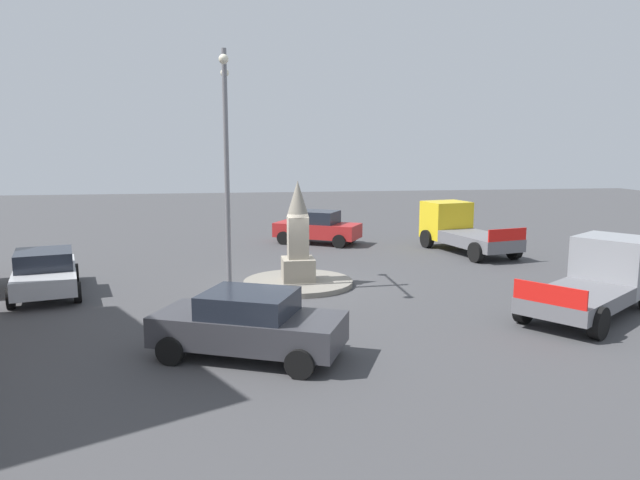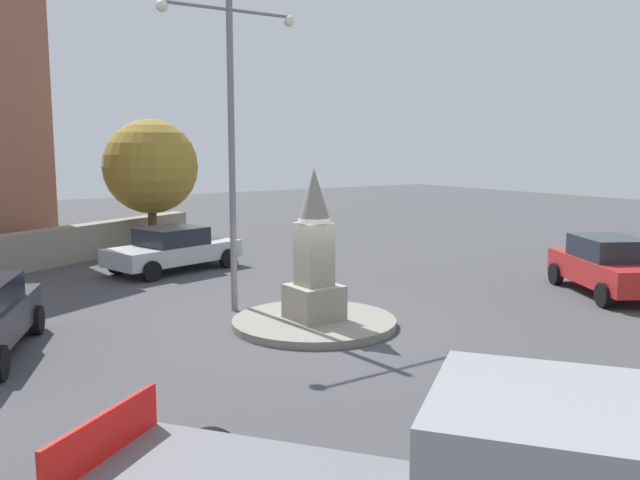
{
  "view_description": "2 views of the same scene",
  "coord_description": "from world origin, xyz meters",
  "px_view_note": "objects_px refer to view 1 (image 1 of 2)",
  "views": [
    {
      "loc": [
        20.05,
        -2.22,
        4.85
      ],
      "look_at": [
        0.77,
        0.65,
        1.69
      ],
      "focal_mm": 33.58,
      "sensor_mm": 36.0,
      "label": 1
    },
    {
      "loc": [
        8.39,
        12.42,
        4.13
      ],
      "look_at": [
        0.43,
        0.87,
        2.13
      ],
      "focal_mm": 37.71,
      "sensor_mm": 36.0,
      "label": 2
    }
  ],
  "objects_px": {
    "car_dark_grey_passing": "(249,324)",
    "car_red_parked_left": "(317,227)",
    "monument": "(298,239)",
    "streetlamp": "(226,148)",
    "truck_yellow_parked_right": "(460,229)",
    "truck_grey_far_side": "(600,277)",
    "car_silver_waiting": "(45,272)"
  },
  "relations": [
    {
      "from": "car_silver_waiting",
      "to": "car_dark_grey_passing",
      "type": "distance_m",
      "value": 9.32
    },
    {
      "from": "car_dark_grey_passing",
      "to": "truck_yellow_parked_right",
      "type": "distance_m",
      "value": 15.95
    },
    {
      "from": "monument",
      "to": "car_dark_grey_passing",
      "type": "relative_size",
      "value": 0.74
    },
    {
      "from": "monument",
      "to": "streetlamp",
      "type": "relative_size",
      "value": 0.45
    },
    {
      "from": "streetlamp",
      "to": "truck_yellow_parked_right",
      "type": "xyz_separation_m",
      "value": [
        -6.48,
        10.39,
        -3.7
      ]
    },
    {
      "from": "streetlamp",
      "to": "car_silver_waiting",
      "type": "distance_m",
      "value": 7.16
    },
    {
      "from": "monument",
      "to": "car_silver_waiting",
      "type": "distance_m",
      "value": 8.3
    },
    {
      "from": "car_dark_grey_passing",
      "to": "truck_grey_far_side",
      "type": "relative_size",
      "value": 0.86
    },
    {
      "from": "monument",
      "to": "car_silver_waiting",
      "type": "bearing_deg",
      "value": -89.91
    },
    {
      "from": "truck_grey_far_side",
      "to": "truck_yellow_parked_right",
      "type": "relative_size",
      "value": 0.97
    },
    {
      "from": "car_silver_waiting",
      "to": "car_red_parked_left",
      "type": "relative_size",
      "value": 1.08
    },
    {
      "from": "car_dark_grey_passing",
      "to": "monument",
      "type": "bearing_deg",
      "value": 164.52
    },
    {
      "from": "monument",
      "to": "truck_grey_far_side",
      "type": "bearing_deg",
      "value": 61.88
    },
    {
      "from": "streetlamp",
      "to": "car_dark_grey_passing",
      "type": "xyz_separation_m",
      "value": [
        6.0,
        0.45,
        -3.91
      ]
    },
    {
      "from": "truck_yellow_parked_right",
      "to": "streetlamp",
      "type": "bearing_deg",
      "value": -58.04
    },
    {
      "from": "truck_grey_far_side",
      "to": "car_red_parked_left",
      "type": "bearing_deg",
      "value": -153.58
    },
    {
      "from": "truck_yellow_parked_right",
      "to": "car_silver_waiting",
      "type": "bearing_deg",
      "value": -70.83
    },
    {
      "from": "car_silver_waiting",
      "to": "truck_grey_far_side",
      "type": "xyz_separation_m",
      "value": [
        4.45,
        16.6,
        0.26
      ]
    },
    {
      "from": "car_dark_grey_passing",
      "to": "car_red_parked_left",
      "type": "bearing_deg",
      "value": 166.15
    },
    {
      "from": "streetlamp",
      "to": "car_dark_grey_passing",
      "type": "distance_m",
      "value": 7.17
    },
    {
      "from": "streetlamp",
      "to": "truck_grey_far_side",
      "type": "relative_size",
      "value": 1.42
    },
    {
      "from": "streetlamp",
      "to": "truck_yellow_parked_right",
      "type": "bearing_deg",
      "value": 121.96
    },
    {
      "from": "streetlamp",
      "to": "truck_grey_far_side",
      "type": "xyz_separation_m",
      "value": [
        3.63,
        10.69,
        -3.7
      ]
    },
    {
      "from": "car_silver_waiting",
      "to": "truck_yellow_parked_right",
      "type": "distance_m",
      "value": 17.25
    },
    {
      "from": "truck_grey_far_side",
      "to": "car_silver_waiting",
      "type": "bearing_deg",
      "value": -105.0
    },
    {
      "from": "streetlamp",
      "to": "car_dark_grey_passing",
      "type": "height_order",
      "value": "streetlamp"
    },
    {
      "from": "car_dark_grey_passing",
      "to": "truck_grey_far_side",
      "type": "xyz_separation_m",
      "value": [
        -2.37,
        10.24,
        0.21
      ]
    },
    {
      "from": "streetlamp",
      "to": "truck_yellow_parked_right",
      "type": "distance_m",
      "value": 12.79
    },
    {
      "from": "car_silver_waiting",
      "to": "truck_yellow_parked_right",
      "type": "relative_size",
      "value": 0.85
    },
    {
      "from": "truck_yellow_parked_right",
      "to": "car_dark_grey_passing",
      "type": "bearing_deg",
      "value": -38.53
    },
    {
      "from": "car_dark_grey_passing",
      "to": "car_red_parked_left",
      "type": "height_order",
      "value": "car_red_parked_left"
    },
    {
      "from": "truck_grey_far_side",
      "to": "truck_yellow_parked_right",
      "type": "bearing_deg",
      "value": -178.29
    }
  ]
}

